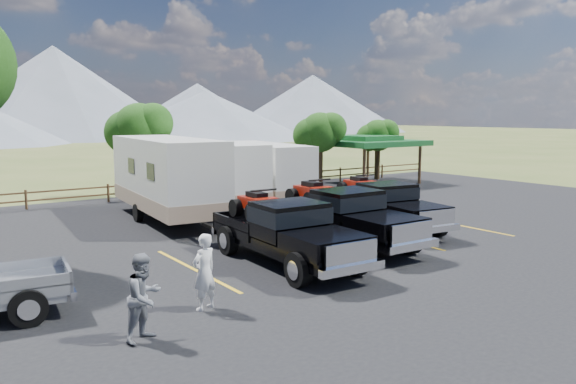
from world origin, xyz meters
TOP-DOWN VIEW (x-y plane):
  - ground at (0.00, 0.00)m, footprint 320.00×320.00m
  - asphalt_lot at (0.00, 3.00)m, footprint 44.00×34.00m
  - stall_lines at (0.00, 4.00)m, footprint 12.12×5.50m
  - tree_ne_a at (8.97, 17.01)m, footprint 3.11×2.92m
  - tree_ne_b at (14.98, 18.01)m, footprint 2.77×2.59m
  - tree_north at (-2.03, 19.02)m, footprint 3.46×3.24m
  - rail_fence at (2.00, 18.50)m, footprint 36.12×0.12m
  - pavilion at (13.00, 17.00)m, footprint 6.20×6.20m
  - rig_left at (-3.37, 3.07)m, footprint 2.53×6.62m
  - rig_center at (-0.29, 3.95)m, footprint 2.45×6.71m
  - rig_right at (2.84, 5.12)m, footprint 2.86×6.50m
  - trailer_left at (-3.45, 11.91)m, footprint 3.40×10.34m
  - trailer_center at (-0.56, 13.55)m, footprint 2.51×9.33m
  - trailer_right at (2.59, 13.54)m, footprint 3.17×8.96m
  - person_a at (-7.30, 0.75)m, footprint 0.77×0.61m
  - person_b at (-9.12, -0.18)m, footprint 1.10×1.01m

SIDE VIEW (x-z plane):
  - ground at x=0.00m, z-range 0.00..0.00m
  - asphalt_lot at x=0.00m, z-range 0.00..0.04m
  - stall_lines at x=0.00m, z-range 0.04..0.05m
  - rail_fence at x=2.00m, z-range 0.11..1.11m
  - person_b at x=-9.12m, z-range 0.04..1.86m
  - person_a at x=-7.30m, z-range 0.04..1.88m
  - rig_right at x=2.84m, z-range 0.00..2.10m
  - rig_left at x=-3.37m, z-range 0.00..2.18m
  - rig_center at x=-0.29m, z-range 0.00..2.23m
  - trailer_right at x=2.59m, z-range 0.11..3.21m
  - trailer_center at x=-0.56m, z-range 0.12..3.37m
  - trailer_left at x=-3.45m, z-range 0.12..3.70m
  - pavilion at x=13.00m, z-range 1.18..4.40m
  - tree_ne_b at x=14.98m, z-range 0.99..5.26m
  - tree_ne_a at x=8.97m, z-range 1.10..5.86m
  - tree_north at x=-2.03m, z-range 1.21..6.46m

